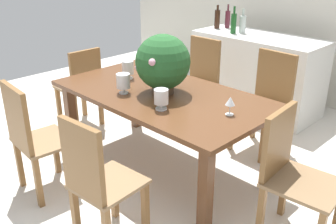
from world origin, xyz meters
name	(u,v)px	position (x,y,z in m)	size (l,w,h in m)	color
ground_plane	(163,166)	(0.00, 0.00, 0.00)	(7.04, 7.04, 0.00)	silver
back_wall	(310,1)	(0.00, 2.60, 1.30)	(6.40, 0.10, 2.60)	beige
dining_table	(162,102)	(0.00, 0.00, 0.66)	(1.95, 1.06, 0.75)	brown
chair_far_left	(199,78)	(-0.44, 1.02, 0.55)	(0.45, 0.41, 0.99)	brown
chair_head_end	(82,84)	(-1.28, -0.01, 0.51)	(0.44, 0.42, 0.92)	brown
chair_near_left	(32,135)	(-0.45, -1.03, 0.54)	(0.49, 0.44, 0.97)	brown
chair_near_right	(97,180)	(0.45, -1.03, 0.53)	(0.43, 0.46, 0.97)	brown
chair_far_right	(267,97)	(0.44, 1.03, 0.55)	(0.47, 0.48, 0.99)	brown
chair_foot_end	(291,170)	(1.27, -0.01, 0.52)	(0.52, 0.48, 0.94)	brown
flower_centerpiece	(162,63)	(0.01, -0.01, 1.02)	(0.47, 0.47, 0.51)	#4C3828
crystal_vase_left	(161,97)	(0.27, -0.27, 0.85)	(0.11, 0.11, 0.17)	silver
crystal_vase_center_near	(128,68)	(-0.51, 0.03, 0.86)	(0.11, 0.11, 0.18)	silver
crystal_vase_right	(123,82)	(-0.22, -0.25, 0.86)	(0.12, 0.12, 0.17)	silver
wine_glass	(230,102)	(0.71, 0.02, 0.86)	(0.07, 0.07, 0.14)	silver
kitchen_counter	(256,73)	(-0.22, 1.86, 0.47)	(1.59, 0.69, 0.94)	silver
wine_bottle_green	(243,24)	(-0.46, 1.84, 1.05)	(0.08, 0.08, 0.30)	#B2BFB7
wine_bottle_tall	(228,19)	(-0.80, 1.97, 1.05)	(0.06, 0.06, 0.30)	#511E28
wine_bottle_clear	(217,19)	(-0.87, 1.85, 1.06)	(0.07, 0.07, 0.30)	black
wine_bottle_dark	(234,23)	(-0.53, 1.74, 1.06)	(0.07, 0.07, 0.33)	#194C1E
potted_plant_floor	(153,70)	(-1.61, 1.37, 0.31)	(0.40, 0.40, 0.57)	brown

